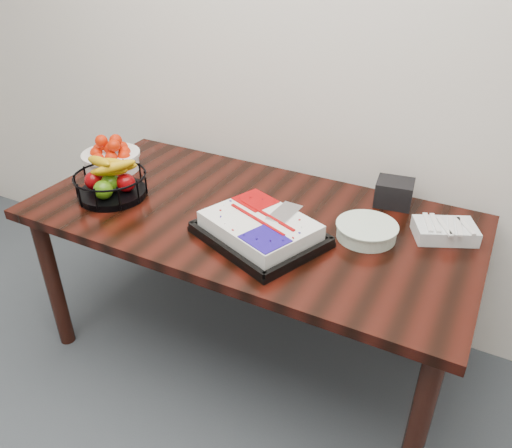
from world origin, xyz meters
The scene contains 7 objects.
table centered at (0.00, 2.00, 0.66)m, with size 1.80×0.90×0.75m.
cake_tray centered at (0.13, 1.85, 0.79)m, with size 0.54×0.49×0.09m.
tangerine_bowl centered at (-0.78, 2.07, 0.82)m, with size 0.27×0.27×0.17m.
fruit_basket centered at (-0.59, 1.85, 0.82)m, with size 0.30×0.30×0.16m.
plate_stack centered at (0.47, 2.05, 0.78)m, with size 0.23×0.23×0.06m.
fork_bag centered at (0.73, 2.18, 0.78)m, with size 0.26×0.22×0.06m.
napkin_box centered at (0.49, 2.35, 0.80)m, with size 0.15×0.13×0.11m, color black.
Camera 1 is at (0.84, 0.47, 1.76)m, focal length 35.00 mm.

